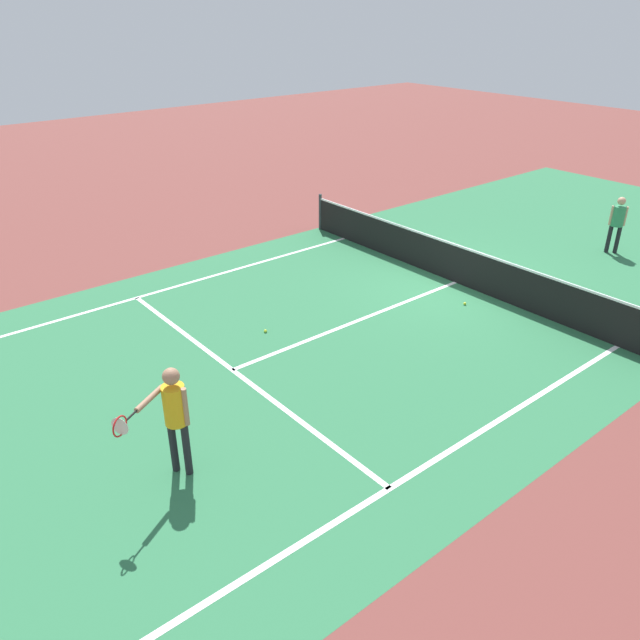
# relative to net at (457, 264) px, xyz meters

# --- Properties ---
(ground_plane) EXTENTS (60.00, 60.00, 0.00)m
(ground_plane) POSITION_rel_net_xyz_m (0.00, 0.00, -0.49)
(ground_plane) COLOR brown
(court_surface_inbounds) EXTENTS (10.62, 24.40, 0.00)m
(court_surface_inbounds) POSITION_rel_net_xyz_m (0.00, 0.00, -0.49)
(court_surface_inbounds) COLOR #2D7247
(court_surface_inbounds) RESTS_ON ground_plane
(line_sideline_left) EXTENTS (0.10, 11.89, 0.01)m
(line_sideline_left) POSITION_rel_net_xyz_m (-4.11, -5.95, -0.49)
(line_sideline_left) COLOR white
(line_sideline_left) RESTS_ON ground_plane
(line_sideline_right) EXTENTS (0.10, 11.89, 0.01)m
(line_sideline_right) POSITION_rel_net_xyz_m (4.11, -5.95, -0.49)
(line_sideline_right) COLOR white
(line_sideline_right) RESTS_ON ground_plane
(line_service_near) EXTENTS (8.22, 0.10, 0.01)m
(line_service_near) POSITION_rel_net_xyz_m (0.00, -6.40, -0.49)
(line_service_near) COLOR white
(line_service_near) RESTS_ON ground_plane
(line_center_service) EXTENTS (0.10, 6.40, 0.01)m
(line_center_service) POSITION_rel_net_xyz_m (0.00, -3.20, -0.49)
(line_center_service) COLOR white
(line_center_service) RESTS_ON ground_plane
(net) EXTENTS (10.49, 0.09, 1.07)m
(net) POSITION_rel_net_xyz_m (0.00, 0.00, 0.00)
(net) COLOR #33383D
(net) RESTS_ON ground_plane
(player_near) EXTENTS (0.62, 1.18, 1.75)m
(player_near) POSITION_rel_net_xyz_m (1.94, -8.50, 0.60)
(player_near) COLOR black
(player_near) RESTS_ON ground_plane
(player_far) EXTENTS (0.35, 0.32, 1.54)m
(player_far) POSITION_rel_net_xyz_m (1.36, 4.87, 0.44)
(player_far) COLOR black
(player_far) RESTS_ON ground_plane
(tennis_ball_near_net) EXTENTS (0.07, 0.07, 0.07)m
(tennis_ball_near_net) POSITION_rel_net_xyz_m (0.95, -0.83, -0.46)
(tennis_ball_near_net) COLOR #CCE033
(tennis_ball_near_net) RESTS_ON ground_plane
(tennis_ball_mid_court) EXTENTS (0.07, 0.07, 0.07)m
(tennis_ball_mid_court) POSITION_rel_net_xyz_m (-0.83, -5.07, -0.46)
(tennis_ball_mid_court) COLOR #CCE033
(tennis_ball_mid_court) RESTS_ON ground_plane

